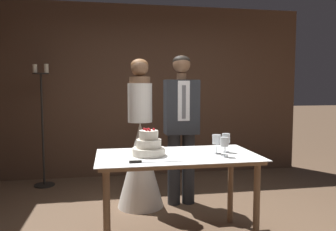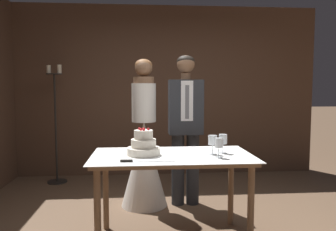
{
  "view_description": "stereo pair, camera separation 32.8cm",
  "coord_description": "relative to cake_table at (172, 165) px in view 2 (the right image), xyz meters",
  "views": [
    {
      "loc": [
        -0.69,
        -2.81,
        1.39
      ],
      "look_at": [
        -0.1,
        0.48,
        1.11
      ],
      "focal_mm": 35.0,
      "sensor_mm": 36.0,
      "label": 1
    },
    {
      "loc": [
        -0.37,
        -2.85,
        1.39
      ],
      "look_at": [
        -0.1,
        0.48,
        1.11
      ],
      "focal_mm": 35.0,
      "sensor_mm": 36.0,
      "label": 2
    }
  ],
  "objects": [
    {
      "name": "cake_knife",
      "position": [
        -0.31,
        -0.26,
        0.1
      ],
      "size": [
        0.44,
        0.03,
        0.02
      ],
      "rotation": [
        0.0,
        0.0,
        -0.01
      ],
      "color": "silver",
      "rests_on": "cake_table"
    },
    {
      "name": "groom",
      "position": [
        0.24,
        0.93,
        0.29
      ],
      "size": [
        0.39,
        0.25,
        1.77
      ],
      "color": "#282B30",
      "rests_on": "ground_plane"
    },
    {
      "name": "wine_glass_middle",
      "position": [
        0.38,
        -0.16,
        0.22
      ],
      "size": [
        0.07,
        0.07,
        0.17
      ],
      "color": "silver",
      "rests_on": "cake_table"
    },
    {
      "name": "wine_glass_far",
      "position": [
        0.47,
        0.03,
        0.21
      ],
      "size": [
        0.07,
        0.07,
        0.17
      ],
      "color": "silver",
      "rests_on": "cake_table"
    },
    {
      "name": "wine_glass_near",
      "position": [
        0.36,
        -0.02,
        0.22
      ],
      "size": [
        0.08,
        0.08,
        0.17
      ],
      "color": "silver",
      "rests_on": "cake_table"
    },
    {
      "name": "wall_back",
      "position": [
        0.1,
        2.39,
        0.63
      ],
      "size": [
        4.87,
        0.12,
        2.67
      ],
      "primitive_type": "cube",
      "color": "#513828",
      "rests_on": "ground_plane"
    },
    {
      "name": "candle_stand",
      "position": [
        -1.52,
        1.97,
        0.09
      ],
      "size": [
        0.28,
        0.28,
        1.72
      ],
      "color": "black",
      "rests_on": "ground_plane"
    },
    {
      "name": "tiered_cake",
      "position": [
        -0.25,
        0.01,
        0.18
      ],
      "size": [
        0.29,
        0.29,
        0.24
      ],
      "color": "silver",
      "rests_on": "cake_table"
    },
    {
      "name": "bride",
      "position": [
        -0.24,
        0.93,
        -0.07
      ],
      "size": [
        0.54,
        0.54,
        1.72
      ],
      "color": "white",
      "rests_on": "ground_plane"
    },
    {
      "name": "cake_table",
      "position": [
        0.0,
        0.0,
        0.0
      ],
      "size": [
        1.43,
        0.79,
        0.79
      ],
      "color": "#8E6B4C",
      "rests_on": "ground_plane"
    }
  ]
}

